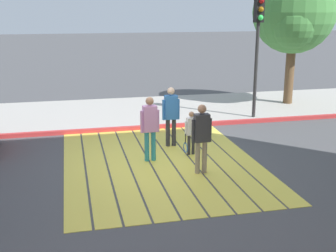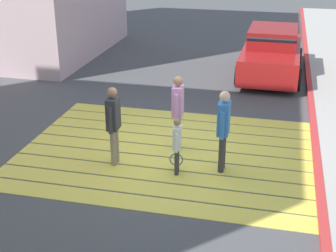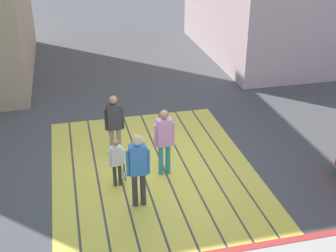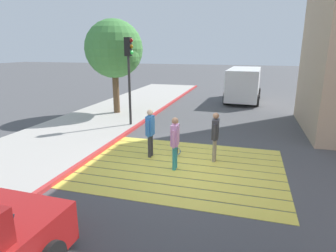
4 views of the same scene
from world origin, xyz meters
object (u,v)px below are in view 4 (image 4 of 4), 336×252
(traffic_light_corner, at_px, (129,64))
(pedestrian_adult_trailing, at_px, (150,130))
(pedestrian_child_with_racket, at_px, (177,138))
(pedestrian_adult_lead, at_px, (215,133))
(pedestrian_adult_side, at_px, (175,140))
(street_tree, at_px, (115,51))
(van_down_street, at_px, (244,84))

(traffic_light_corner, distance_m, pedestrian_adult_trailing, 4.69)
(pedestrian_child_with_racket, bearing_deg, pedestrian_adult_lead, -5.50)
(pedestrian_adult_side, bearing_deg, pedestrian_adult_lead, 42.45)
(pedestrian_adult_lead, distance_m, pedestrian_adult_side, 1.53)
(traffic_light_corner, xyz_separation_m, pedestrian_adult_side, (3.38, -4.39, -2.04))
(street_tree, relative_size, pedestrian_adult_side, 3.12)
(traffic_light_corner, relative_size, pedestrian_adult_trailing, 2.45)
(pedestrian_adult_lead, xyz_separation_m, pedestrian_adult_trailing, (-2.24, -0.22, 0.01))
(street_tree, height_order, pedestrian_adult_side, street_tree)
(pedestrian_adult_trailing, bearing_deg, pedestrian_adult_side, -36.41)
(traffic_light_corner, bearing_deg, street_tree, 128.19)
(pedestrian_child_with_racket, bearing_deg, traffic_light_corner, 134.22)
(traffic_light_corner, relative_size, pedestrian_adult_lead, 2.49)
(pedestrian_adult_trailing, distance_m, pedestrian_child_with_racket, 0.99)
(van_down_street, xyz_separation_m, pedestrian_adult_side, (-1.70, -13.13, -0.28))
(van_down_street, relative_size, street_tree, 0.99)
(traffic_light_corner, height_order, pedestrian_adult_side, traffic_light_corner)
(pedestrian_adult_lead, bearing_deg, pedestrian_adult_trailing, -174.49)
(street_tree, distance_m, pedestrian_adult_trailing, 7.56)
(street_tree, xyz_separation_m, pedestrian_child_with_racket, (4.91, -5.48, -2.95))
(traffic_light_corner, height_order, pedestrian_adult_trailing, traffic_light_corner)
(van_down_street, height_order, pedestrian_adult_lead, van_down_street)
(street_tree, bearing_deg, pedestrian_adult_trailing, -55.25)
(traffic_light_corner, bearing_deg, van_down_street, 59.83)
(street_tree, bearing_deg, pedestrian_adult_side, -52.22)
(van_down_street, distance_m, pedestrian_adult_side, 13.24)
(pedestrian_adult_trailing, bearing_deg, van_down_street, 77.14)
(van_down_street, distance_m, pedestrian_child_with_racket, 12.14)
(pedestrian_adult_trailing, bearing_deg, pedestrian_adult_lead, 5.51)
(pedestrian_adult_trailing, height_order, pedestrian_child_with_racket, pedestrian_adult_trailing)
(traffic_light_corner, bearing_deg, pedestrian_adult_side, -52.43)
(pedestrian_adult_side, height_order, pedestrian_child_with_racket, pedestrian_adult_side)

